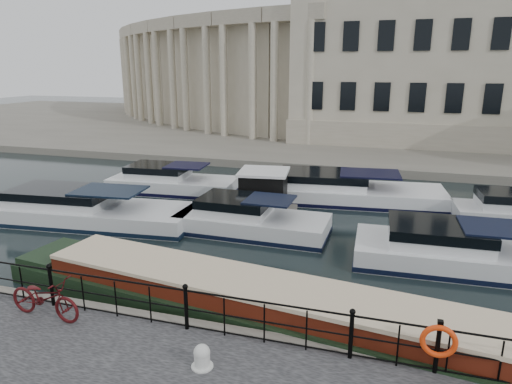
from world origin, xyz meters
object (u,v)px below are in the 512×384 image
mooring_bollard (202,357)px  narrowboat (263,311)px  life_ring_post (439,342)px  bicycle (45,298)px  harbour_hut (264,194)px

mooring_bollard → narrowboat: size_ratio=0.03×
narrowboat → life_ring_post: bearing=-14.8°
bicycle → narrowboat: (5.22, 2.26, -0.75)m
narrowboat → harbour_hut: size_ratio=5.01×
life_ring_post → narrowboat: life_ring_post is taller
narrowboat → harbour_hut: (-2.69, 9.39, 0.59)m
bicycle → narrowboat: bearing=-62.6°
bicycle → narrowboat: bicycle is taller
bicycle → mooring_bollard: size_ratio=4.00×
mooring_bollard → harbour_hut: harbour_hut is taller
life_ring_post → harbour_hut: harbour_hut is taller
life_ring_post → narrowboat: bearing=157.9°
bicycle → mooring_bollard: 4.74m
life_ring_post → harbour_hut: (-6.98, 11.13, -0.37)m
bicycle → life_ring_post: (9.50, 0.52, 0.21)m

